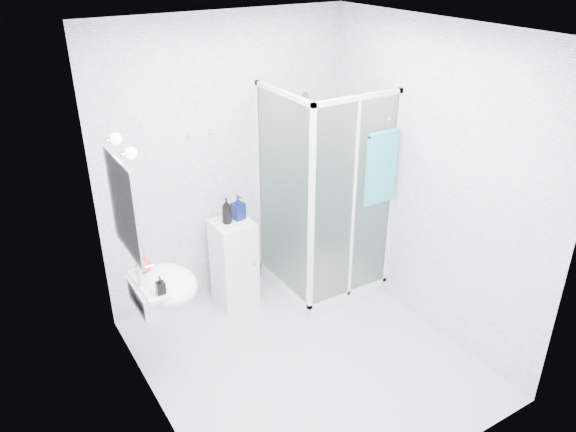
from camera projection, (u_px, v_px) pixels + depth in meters
room at (308, 217)px, 4.05m from camera, size 2.40×2.60×2.60m
shower_enclosure at (320, 250)px, 5.33m from camera, size 0.90×0.95×2.00m
wall_basin at (162, 287)px, 4.15m from camera, size 0.46×0.56×0.35m
mirror at (123, 207)px, 3.74m from camera, size 0.02×0.60×0.70m
vanity_lights at (122, 146)px, 3.58m from camera, size 0.10×0.40×0.08m
wall_hooks at (201, 134)px, 4.74m from camera, size 0.23×0.06×0.03m
storage_cabinet at (234, 263)px, 5.17m from camera, size 0.35×0.37×0.84m
hand_towel at (381, 166)px, 4.76m from camera, size 0.31×0.04×0.65m
shampoo_bottle_a at (227, 211)px, 4.92m from camera, size 0.12×0.12×0.24m
shampoo_bottle_b at (238, 207)px, 5.00m from camera, size 0.12×0.12×0.23m
soap_dispenser_orange at (143, 263)px, 4.17m from camera, size 0.15×0.15×0.16m
soap_dispenser_black at (160, 285)px, 3.93m from camera, size 0.06×0.07×0.14m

